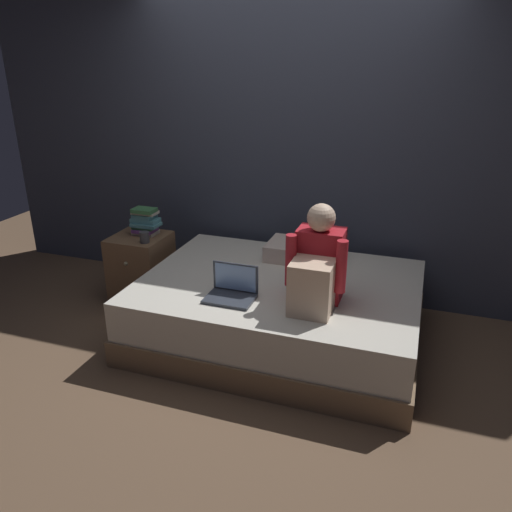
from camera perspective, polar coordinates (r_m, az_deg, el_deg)
name	(u,v)px	position (r m, az deg, el deg)	size (l,w,h in m)	color
ground_plane	(240,353)	(3.64, -1.88, -11.05)	(8.00, 8.00, 0.00)	brown
wall_back	(289,138)	(4.24, 3.83, 13.32)	(5.60, 0.10, 2.70)	#383D4C
bed	(279,310)	(3.71, 2.64, -6.16)	(2.00, 1.50, 0.47)	#7A6047
nightstand	(142,268)	(4.38, -12.91, -1.35)	(0.44, 0.46, 0.58)	brown
person_sitting	(317,268)	(3.20, 6.97, -1.34)	(0.39, 0.44, 0.66)	#B21E28
laptop	(232,290)	(3.33, -2.74, -3.89)	(0.32, 0.23, 0.22)	#333842
pillow	(303,251)	(3.96, 5.39, 0.52)	(0.56, 0.36, 0.13)	beige
book_stack	(145,222)	(4.28, -12.53, 3.85)	(0.24, 0.18, 0.23)	beige
mug	(144,237)	(4.10, -12.61, 2.09)	(0.08, 0.08, 0.09)	#3D3D42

